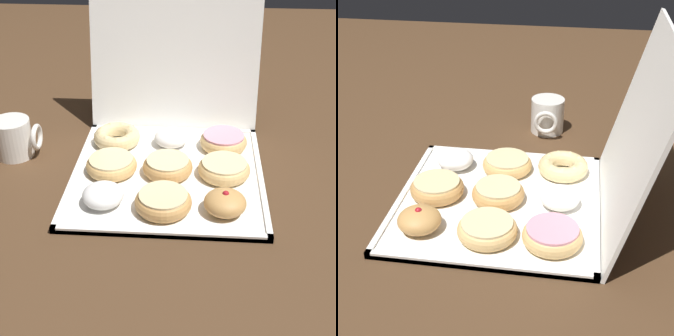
{
  "view_description": "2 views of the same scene",
  "coord_description": "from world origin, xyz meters",
  "views": [
    {
      "loc": [
        0.06,
        -0.93,
        0.62
      ],
      "look_at": [
        0.0,
        -0.0,
        0.03
      ],
      "focal_mm": 52.31,
      "sensor_mm": 36.0,
      "label": 1
    },
    {
      "loc": [
        0.88,
        0.15,
        0.61
      ],
      "look_at": [
        -0.05,
        0.01,
        0.06
      ],
      "focal_mm": 53.66,
      "sensor_mm": 36.0,
      "label": 2
    }
  ],
  "objects": [
    {
      "name": "ground_plane",
      "position": [
        0.0,
        0.0,
        0.0
      ],
      "size": [
        3.0,
        3.0,
        0.0
      ],
      "primitive_type": "plane",
      "color": "#4C331E"
    },
    {
      "name": "donut_box",
      "position": [
        0.0,
        0.0,
        0.01
      ],
      "size": [
        0.43,
        0.43,
        0.01
      ],
      "color": "white",
      "rests_on": "ground"
    },
    {
      "name": "box_lid_open",
      "position": [
        0.0,
        0.27,
        0.19
      ],
      "size": [
        0.43,
        0.1,
        0.38
      ],
      "primitive_type": "cube",
      "rotation": [
        1.33,
        0.0,
        0.0
      ],
      "color": "white",
      "rests_on": "ground"
    },
    {
      "name": "powdered_filled_donut_0",
      "position": [
        -0.13,
        -0.12,
        0.03
      ],
      "size": [
        0.09,
        0.09,
        0.04
      ],
      "color": "white",
      "rests_on": "donut_box"
    },
    {
      "name": "glazed_ring_donut_1",
      "position": [
        0.0,
        -0.13,
        0.03
      ],
      "size": [
        0.12,
        0.12,
        0.04
      ],
      "color": "tan",
      "rests_on": "donut_box"
    },
    {
      "name": "jelly_filled_donut_2",
      "position": [
        0.12,
        -0.14,
        0.03
      ],
      "size": [
        0.09,
        0.09,
        0.05
      ],
      "color": "tan",
      "rests_on": "donut_box"
    },
    {
      "name": "glazed_ring_donut_3",
      "position": [
        -0.13,
        0.0,
        0.03
      ],
      "size": [
        0.12,
        0.12,
        0.04
      ],
      "color": "tan",
      "rests_on": "donut_box"
    },
    {
      "name": "glazed_ring_donut_4",
      "position": [
        0.0,
        -0.0,
        0.03
      ],
      "size": [
        0.11,
        0.11,
        0.04
      ],
      "color": "tan",
      "rests_on": "donut_box"
    },
    {
      "name": "glazed_ring_donut_5",
      "position": [
        0.13,
        0.0,
        0.03
      ],
      "size": [
        0.12,
        0.12,
        0.04
      ],
      "color": "#E5B770",
      "rests_on": "donut_box"
    },
    {
      "name": "cruller_donut_6",
      "position": [
        -0.14,
        0.13,
        0.03
      ],
      "size": [
        0.12,
        0.12,
        0.04
      ],
      "color": "#EACC8C",
      "rests_on": "donut_box"
    },
    {
      "name": "powdered_filled_donut_7",
      "position": [
        -0.0,
        0.13,
        0.03
      ],
      "size": [
        0.08,
        0.08,
        0.04
      ],
      "color": "white",
      "rests_on": "donut_box"
    },
    {
      "name": "pink_frosted_donut_8",
      "position": [
        0.13,
        0.13,
        0.03
      ],
      "size": [
        0.12,
        0.12,
        0.04
      ],
      "color": "#E5B770",
      "rests_on": "donut_box"
    },
    {
      "name": "coffee_mug",
      "position": [
        -0.38,
        0.07,
        0.05
      ],
      "size": [
        0.11,
        0.09,
        0.09
      ],
      "color": "white",
      "rests_on": "ground"
    }
  ]
}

